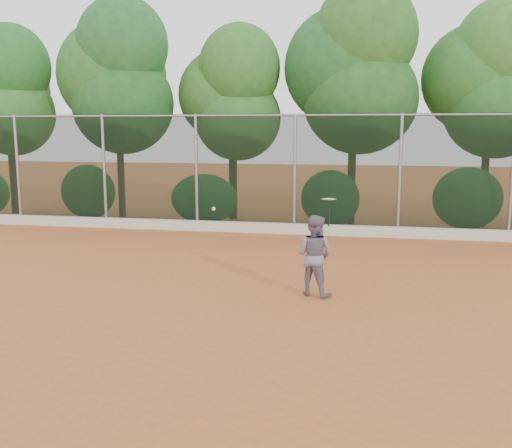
# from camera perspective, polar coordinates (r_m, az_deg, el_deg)

# --- Properties ---
(ground) EXTENTS (80.00, 80.00, 0.00)m
(ground) POSITION_cam_1_polar(r_m,az_deg,el_deg) (10.32, -1.06, -7.77)
(ground) COLOR #AD5A28
(ground) RESTS_ON ground
(concrete_curb) EXTENTS (24.00, 0.20, 0.30)m
(concrete_curb) POSITION_cam_1_polar(r_m,az_deg,el_deg) (16.84, 3.75, -0.48)
(concrete_curb) COLOR beige
(concrete_curb) RESTS_ON ground
(tennis_player) EXTENTS (0.89, 0.80, 1.51)m
(tennis_player) POSITION_cam_1_polar(r_m,az_deg,el_deg) (10.60, 5.85, -3.13)
(tennis_player) COLOR slate
(tennis_player) RESTS_ON ground
(chainlink_fence) EXTENTS (24.09, 0.09, 3.50)m
(chainlink_fence) POSITION_cam_1_polar(r_m,az_deg,el_deg) (16.81, 3.89, 5.37)
(chainlink_fence) COLOR black
(chainlink_fence) RESTS_ON ground
(foliage_backdrop) EXTENTS (23.70, 3.63, 7.55)m
(foliage_backdrop) POSITION_cam_1_polar(r_m,az_deg,el_deg) (18.85, 3.05, 13.56)
(foliage_backdrop) COLOR #422C19
(foliage_backdrop) RESTS_ON ground
(tennis_racket) EXTENTS (0.36, 0.36, 0.52)m
(tennis_racket) POSITION_cam_1_polar(r_m,az_deg,el_deg) (10.34, 7.30, 2.24)
(tennis_racket) COLOR black
(tennis_racket) RESTS_ON ground
(tennis_ball_in_flight) EXTENTS (0.07, 0.07, 0.07)m
(tennis_ball_in_flight) POSITION_cam_1_polar(r_m,az_deg,el_deg) (10.34, -4.27, 1.53)
(tennis_ball_in_flight) COLOR yellow
(tennis_ball_in_flight) RESTS_ON ground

